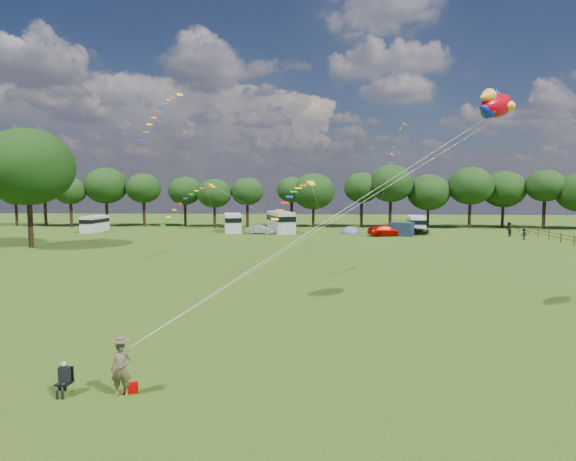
{
  "coord_description": "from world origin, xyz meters",
  "views": [
    {
      "loc": [
        1.69,
        -24.11,
        7.1
      ],
      "look_at": [
        0.0,
        8.0,
        4.0
      ],
      "focal_mm": 30.0,
      "sensor_mm": 36.0,
      "label": 1
    }
  ],
  "objects_px": {
    "car_d": "(411,229)",
    "campervan_d": "(416,224)",
    "campervan_b": "(233,222)",
    "walker_b": "(524,234)",
    "campervan_c": "(281,221)",
    "walker_a": "(508,229)",
    "big_tree": "(28,167)",
    "kite_flyer": "(121,369)",
    "car_c": "(386,231)",
    "camp_chair": "(65,374)",
    "car_b": "(260,230)",
    "tent_orange": "(285,233)",
    "campervan_a": "(95,223)",
    "fish_kite": "(494,105)",
    "tent_greyblue": "(350,234)"
  },
  "relations": [
    {
      "from": "campervan_a",
      "to": "camp_chair",
      "type": "bearing_deg",
      "value": -150.57
    },
    {
      "from": "big_tree",
      "to": "campervan_c",
      "type": "xyz_separation_m",
      "value": [
        26.94,
        18.25,
        -7.36
      ]
    },
    {
      "from": "car_d",
      "to": "car_c",
      "type": "bearing_deg",
      "value": 144.65
    },
    {
      "from": "campervan_b",
      "to": "camp_chair",
      "type": "height_order",
      "value": "campervan_b"
    },
    {
      "from": "car_b",
      "to": "campervan_c",
      "type": "bearing_deg",
      "value": -44.5
    },
    {
      "from": "car_b",
      "to": "tent_orange",
      "type": "bearing_deg",
      "value": -66.89
    },
    {
      "from": "campervan_b",
      "to": "tent_greyblue",
      "type": "relative_size",
      "value": 1.9
    },
    {
      "from": "walker_a",
      "to": "walker_b",
      "type": "bearing_deg",
      "value": 56.14
    },
    {
      "from": "tent_orange",
      "to": "campervan_c",
      "type": "bearing_deg",
      "value": 119.24
    },
    {
      "from": "car_b",
      "to": "walker_b",
      "type": "distance_m",
      "value": 34.93
    },
    {
      "from": "walker_b",
      "to": "car_b",
      "type": "bearing_deg",
      "value": -32.44
    },
    {
      "from": "car_d",
      "to": "tent_orange",
      "type": "bearing_deg",
      "value": 109.66
    },
    {
      "from": "car_c",
      "to": "fish_kite",
      "type": "distance_m",
      "value": 42.06
    },
    {
      "from": "campervan_d",
      "to": "camp_chair",
      "type": "relative_size",
      "value": 4.47
    },
    {
      "from": "car_b",
      "to": "car_c",
      "type": "relative_size",
      "value": 0.77
    },
    {
      "from": "campervan_c",
      "to": "walker_b",
      "type": "bearing_deg",
      "value": -123.87
    },
    {
      "from": "campervan_a",
      "to": "fish_kite",
      "type": "distance_m",
      "value": 61.82
    },
    {
      "from": "car_b",
      "to": "campervan_b",
      "type": "height_order",
      "value": "campervan_b"
    },
    {
      "from": "kite_flyer",
      "to": "car_c",
      "type": "bearing_deg",
      "value": 65.9
    },
    {
      "from": "campervan_c",
      "to": "walker_b",
      "type": "distance_m",
      "value": 32.62
    },
    {
      "from": "campervan_b",
      "to": "walker_b",
      "type": "bearing_deg",
      "value": -113.89
    },
    {
      "from": "car_d",
      "to": "campervan_d",
      "type": "xyz_separation_m",
      "value": [
        1.08,
        1.48,
        0.63
      ]
    },
    {
      "from": "walker_b",
      "to": "camp_chair",
      "type": "bearing_deg",
      "value": 29.89
    },
    {
      "from": "big_tree",
      "to": "walker_a",
      "type": "xyz_separation_m",
      "value": [
        58.3,
        14.57,
        -8.03
      ]
    },
    {
      "from": "tent_orange",
      "to": "walker_b",
      "type": "height_order",
      "value": "walker_b"
    },
    {
      "from": "car_b",
      "to": "walker_b",
      "type": "xyz_separation_m",
      "value": [
        34.5,
        -5.47,
        0.11
      ]
    },
    {
      "from": "car_c",
      "to": "car_d",
      "type": "xyz_separation_m",
      "value": [
        3.96,
        2.76,
        -0.01
      ]
    },
    {
      "from": "walker_a",
      "to": "car_d",
      "type": "bearing_deg",
      "value": -48.95
    },
    {
      "from": "car_c",
      "to": "campervan_c",
      "type": "distance_m",
      "value": 15.26
    },
    {
      "from": "tent_orange",
      "to": "camp_chair",
      "type": "distance_m",
      "value": 54.04
    },
    {
      "from": "car_d",
      "to": "walker_b",
      "type": "distance_m",
      "value": 14.54
    },
    {
      "from": "kite_flyer",
      "to": "camp_chair",
      "type": "height_order",
      "value": "kite_flyer"
    },
    {
      "from": "campervan_a",
      "to": "big_tree",
      "type": "bearing_deg",
      "value": -171.43
    },
    {
      "from": "car_b",
      "to": "campervan_b",
      "type": "xyz_separation_m",
      "value": [
        -4.42,
        2.86,
        0.82
      ]
    },
    {
      "from": "big_tree",
      "to": "car_b",
      "type": "xyz_separation_m",
      "value": [
        24.11,
        15.98,
        -8.37
      ]
    },
    {
      "from": "car_c",
      "to": "car_d",
      "type": "relative_size",
      "value": 0.92
    },
    {
      "from": "car_d",
      "to": "walker_b",
      "type": "height_order",
      "value": "walker_b"
    },
    {
      "from": "car_c",
      "to": "camp_chair",
      "type": "xyz_separation_m",
      "value": [
        -18.3,
        -51.07,
        -0.02
      ]
    },
    {
      "from": "big_tree",
      "to": "kite_flyer",
      "type": "height_order",
      "value": "big_tree"
    },
    {
      "from": "tent_orange",
      "to": "car_c",
      "type": "bearing_deg",
      "value": -11.28
    },
    {
      "from": "campervan_d",
      "to": "walker_a",
      "type": "xyz_separation_m",
      "value": [
        11.63,
        -3.89,
        -0.36
      ]
    },
    {
      "from": "campervan_c",
      "to": "walker_a",
      "type": "distance_m",
      "value": 31.58
    },
    {
      "from": "car_b",
      "to": "car_d",
      "type": "relative_size",
      "value": 0.7
    },
    {
      "from": "fish_kite",
      "to": "car_d",
      "type": "bearing_deg",
      "value": 38.19
    },
    {
      "from": "tent_orange",
      "to": "walker_a",
      "type": "distance_m",
      "value": 30.78
    },
    {
      "from": "tent_orange",
      "to": "fish_kite",
      "type": "bearing_deg",
      "value": -73.05
    },
    {
      "from": "campervan_a",
      "to": "walker_a",
      "type": "distance_m",
      "value": 59.35
    },
    {
      "from": "car_d",
      "to": "campervan_a",
      "type": "distance_m",
      "value": 46.56
    },
    {
      "from": "campervan_a",
      "to": "campervan_d",
      "type": "height_order",
      "value": "campervan_d"
    },
    {
      "from": "car_b",
      "to": "campervan_a",
      "type": "distance_m",
      "value": 25.15
    }
  ]
}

